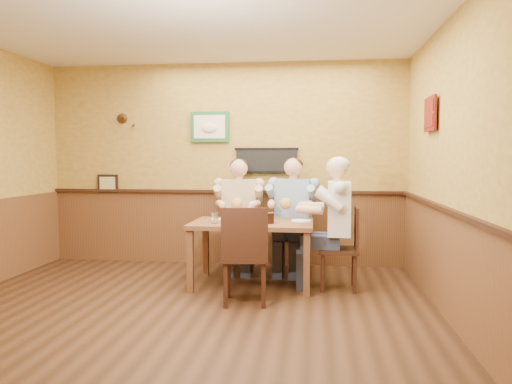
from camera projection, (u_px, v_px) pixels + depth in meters
room at (193, 137)px, 4.64m from camera, size 5.02×5.03×2.81m
dining_table at (252, 230)px, 5.79m from camera, size 1.40×0.90×0.75m
chair_back_left at (239, 235)px, 6.61m from camera, size 0.47×0.47×0.93m
chair_back_right at (293, 236)px, 6.50m from camera, size 0.50×0.50×0.94m
chair_right_end at (339, 248)px, 5.64m from camera, size 0.45×0.45×0.94m
chair_near_side at (245, 255)px, 5.10m from camera, size 0.51×0.51×1.00m
diner_tan_shirt at (239, 220)px, 6.59m from camera, size 0.67×0.67×1.33m
diner_blue_polo at (293, 221)px, 6.48m from camera, size 0.71×0.71×1.34m
diner_white_elder at (339, 230)px, 5.63m from camera, size 0.64×0.64×1.35m
water_glass_left at (214, 218)px, 5.66m from camera, size 0.11×0.11×0.12m
water_glass_mid at (258, 219)px, 5.52m from camera, size 0.11×0.11×0.12m
cola_tumbler at (270, 218)px, 5.62m from camera, size 0.10×0.10×0.12m
hot_sauce_bottle at (250, 215)px, 5.70m from camera, size 0.05×0.05×0.18m
salt_shaker at (246, 218)px, 5.78m from camera, size 0.04×0.04×0.09m
pepper_shaker at (248, 217)px, 5.85m from camera, size 0.04×0.04×0.08m
plate_far_left at (227, 219)px, 5.96m from camera, size 0.30×0.30×0.02m
plate_far_right at (301, 221)px, 5.83m from camera, size 0.24×0.24×0.02m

